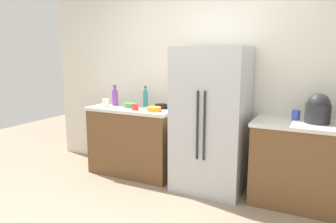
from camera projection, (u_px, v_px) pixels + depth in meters
kitchen_back_panel at (207, 60)px, 4.05m from camera, size 4.86×0.10×3.08m
counter_left at (135, 140)px, 4.33m from camera, size 1.19×0.61×0.91m
counter_right at (315, 166)px, 3.34m from camera, size 1.31×0.61×0.91m
refrigerator at (211, 120)px, 3.75m from camera, size 0.82×0.66×1.70m
rice_cooker at (318, 109)px, 3.27m from camera, size 0.25×0.25×0.31m
bottle_a at (145, 98)px, 4.31m from camera, size 0.06×0.06×0.28m
bottle_b at (115, 97)px, 4.39m from camera, size 0.08×0.08×0.28m
cup_a at (135, 107)px, 4.05m from camera, size 0.09×0.09×0.08m
cup_b at (106, 103)px, 4.28m from camera, size 0.09×0.09×0.11m
cup_c at (296, 115)px, 3.47m from camera, size 0.09×0.09×0.10m
bowl_a at (161, 106)px, 4.17m from camera, size 0.16×0.16×0.05m
bowl_b at (130, 105)px, 4.25m from camera, size 0.17×0.17×0.06m
bowl_c at (154, 109)px, 3.97m from camera, size 0.18×0.18×0.05m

